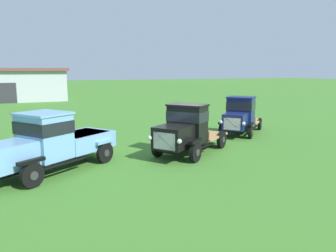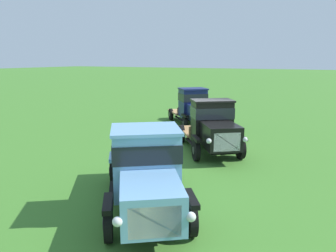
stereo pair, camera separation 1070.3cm
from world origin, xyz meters
TOP-DOWN VIEW (x-y plane):
  - ground_plane at (0.00, 0.00)m, footprint 240.00×240.00m
  - vintage_truck_foreground_near at (-5.69, -0.53)m, footprint 5.40×4.54m
  - vintage_truck_second_in_line at (0.11, -0.28)m, footprint 4.91×4.29m
  - vintage_truck_midrow_center at (5.27, 2.87)m, footprint 4.68×4.47m

SIDE VIEW (x-z plane):
  - ground_plane at x=0.00m, z-range 0.00..0.00m
  - vintage_truck_foreground_near at x=-5.69m, z-range 0.01..2.32m
  - vintage_truck_midrow_center at x=5.27m, z-range 0.03..2.31m
  - vintage_truck_second_in_line at x=0.11m, z-range 0.01..2.34m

